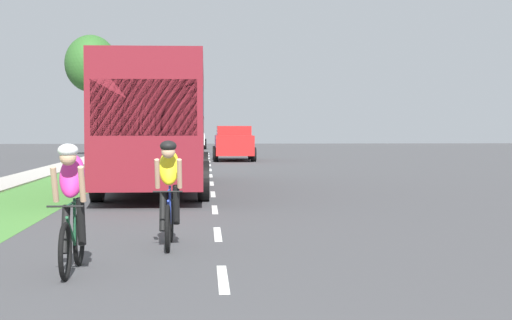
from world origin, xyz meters
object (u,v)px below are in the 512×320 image
at_px(suv_red, 234,142).
at_px(pickup_white, 192,138).
at_px(street_tree_far, 91,64).
at_px(bus_maroon, 159,119).
at_px(sedan_blue, 188,142).
at_px(cyclist_lead, 72,207).
at_px(cyclist_trailing, 169,192).

relative_size(suv_red, pickup_white, 0.92).
relative_size(pickup_white, street_tree_far, 0.72).
height_order(bus_maroon, street_tree_far, street_tree_far).
relative_size(bus_maroon, sedan_blue, 2.70).
bearing_deg(bus_maroon, sedan_blue, 89.57).
bearing_deg(pickup_white, sedan_blue, -90.35).
relative_size(cyclist_lead, cyclist_trailing, 1.00).
distance_m(cyclist_lead, pickup_white, 54.77).
xyz_separation_m(pickup_white, street_tree_far, (-5.65, -15.93, 4.58)).
bearing_deg(bus_maroon, pickup_white, 89.60).
bearing_deg(sedan_blue, suv_red, -76.13).
bearing_deg(street_tree_far, suv_red, -37.19).
xyz_separation_m(suv_red, pickup_white, (-2.48, 22.10, -0.12)).
xyz_separation_m(cyclist_lead, sedan_blue, (0.55, 43.01, -0.04)).
bearing_deg(suv_red, cyclist_lead, -95.42).
height_order(sedan_blue, street_tree_far, street_tree_far).
distance_m(cyclist_lead, sedan_blue, 43.01).
relative_size(cyclist_lead, street_tree_far, 0.24).
xyz_separation_m(bus_maroon, sedan_blue, (0.22, 29.74, -1.21)).
height_order(cyclist_lead, pickup_white, pickup_white).
relative_size(cyclist_trailing, street_tree_far, 0.24).
bearing_deg(sedan_blue, cyclist_lead, -90.73).
bearing_deg(cyclist_trailing, pickup_white, 90.51).
bearing_deg(sedan_blue, bus_maroon, -90.43).
xyz_separation_m(cyclist_trailing, street_tree_far, (-6.12, 36.76, 4.60)).
bearing_deg(suv_red, bus_maroon, -98.14).
relative_size(cyclist_lead, suv_red, 0.37).
height_order(cyclist_lead, suv_red, suv_red).
height_order(sedan_blue, pickup_white, pickup_white).
bearing_deg(street_tree_far, pickup_white, 70.45).
relative_size(sedan_blue, street_tree_far, 0.60).
height_order(cyclist_trailing, bus_maroon, bus_maroon).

